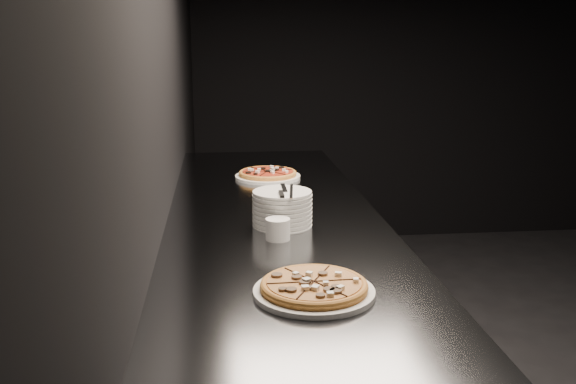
{
  "coord_description": "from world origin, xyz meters",
  "views": [
    {
      "loc": [
        -2.31,
        -2.2,
        1.53
      ],
      "look_at": [
        -2.08,
        -0.03,
        1.0
      ],
      "focal_mm": 40.0,
      "sensor_mm": 36.0,
      "label": 1
    }
  ],
  "objects": [
    {
      "name": "wall_back",
      "position": [
        0.0,
        2.5,
        1.4
      ],
      "size": [
        5.0,
        0.02,
        2.8
      ],
      "primitive_type": "cube",
      "color": "black",
      "rests_on": "floor"
    },
    {
      "name": "cutlery",
      "position": [
        -2.11,
        -0.18,
        1.04
      ],
      "size": [
        0.08,
        0.21,
        0.01
      ],
      "rotation": [
        0.0,
        0.0,
        -0.02
      ],
      "color": "silver",
      "rests_on": "plate_stack"
    },
    {
      "name": "counter",
      "position": [
        -2.13,
        0.0,
        0.46
      ],
      "size": [
        0.74,
        2.44,
        0.92
      ],
      "color": "slate",
      "rests_on": "floor"
    },
    {
      "name": "pizza_tomato",
      "position": [
        -2.11,
        0.55,
        0.94
      ],
      "size": [
        0.29,
        0.29,
        0.03
      ],
      "rotation": [
        0.0,
        0.0,
        0.14
      ],
      "color": "white",
      "rests_on": "counter"
    },
    {
      "name": "pizza_mushroom",
      "position": [
        -2.09,
        -0.76,
        0.94
      ],
      "size": [
        0.3,
        0.3,
        0.03
      ],
      "rotation": [
        0.0,
        0.0,
        0.03
      ],
      "color": "white",
      "rests_on": "counter"
    },
    {
      "name": "plate_stack",
      "position": [
        -2.11,
        -0.17,
        0.98
      ],
      "size": [
        0.19,
        0.19,
        0.12
      ],
      "color": "white",
      "rests_on": "counter"
    },
    {
      "name": "wall_left",
      "position": [
        -2.5,
        0.0,
        1.4
      ],
      "size": [
        0.02,
        5.0,
        2.8
      ],
      "primitive_type": "cube",
      "color": "black",
      "rests_on": "floor"
    },
    {
      "name": "ramekin",
      "position": [
        -2.14,
        -0.32,
        0.96
      ],
      "size": [
        0.08,
        0.08,
        0.07
      ],
      "color": "silver",
      "rests_on": "counter"
    }
  ]
}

